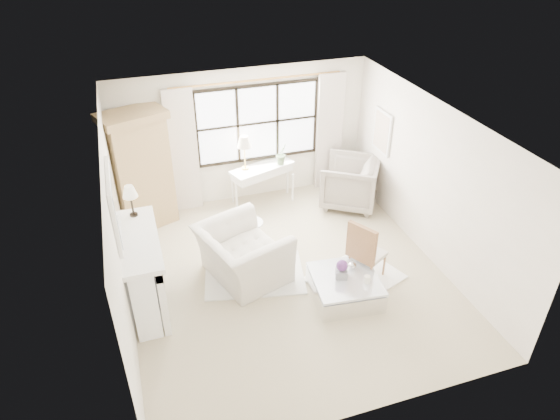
% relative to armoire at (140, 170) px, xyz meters
% --- Properties ---
extents(floor, '(5.50, 5.50, 0.00)m').
position_rel_armoire_xyz_m(floor, '(2.03, -2.35, -1.14)').
color(floor, '#C5B592').
rests_on(floor, ground).
extents(ceiling, '(5.50, 5.50, 0.00)m').
position_rel_armoire_xyz_m(ceiling, '(2.03, -2.35, 1.56)').
color(ceiling, white).
rests_on(ceiling, ground).
extents(wall_back, '(5.00, 0.00, 5.00)m').
position_rel_armoire_xyz_m(wall_back, '(2.03, 0.40, 0.21)').
color(wall_back, white).
rests_on(wall_back, ground).
extents(wall_front, '(5.00, 0.00, 5.00)m').
position_rel_armoire_xyz_m(wall_front, '(2.03, -5.10, 0.21)').
color(wall_front, silver).
rests_on(wall_front, ground).
extents(wall_left, '(0.00, 5.50, 5.50)m').
position_rel_armoire_xyz_m(wall_left, '(-0.47, -2.35, 0.21)').
color(wall_left, silver).
rests_on(wall_left, ground).
extents(wall_right, '(0.00, 5.50, 5.50)m').
position_rel_armoire_xyz_m(wall_right, '(4.53, -2.35, 0.21)').
color(wall_right, silver).
rests_on(wall_right, ground).
extents(window_pane, '(2.40, 0.02, 1.50)m').
position_rel_armoire_xyz_m(window_pane, '(2.33, 0.38, 0.46)').
color(window_pane, white).
rests_on(window_pane, wall_back).
extents(window_frame, '(2.50, 0.04, 1.50)m').
position_rel_armoire_xyz_m(window_frame, '(2.33, 0.37, 0.46)').
color(window_frame, black).
rests_on(window_frame, wall_back).
extents(curtain_rod, '(3.30, 0.04, 0.04)m').
position_rel_armoire_xyz_m(curtain_rod, '(2.33, 0.32, 1.33)').
color(curtain_rod, '#AF7B3C').
rests_on(curtain_rod, wall_back).
extents(curtain_left, '(0.55, 0.10, 2.47)m').
position_rel_armoire_xyz_m(curtain_left, '(0.83, 0.30, 0.10)').
color(curtain_left, beige).
rests_on(curtain_left, ground).
extents(curtain_right, '(0.55, 0.10, 2.47)m').
position_rel_armoire_xyz_m(curtain_right, '(3.83, 0.30, 0.10)').
color(curtain_right, beige).
rests_on(curtain_right, ground).
extents(fireplace, '(0.58, 1.66, 1.26)m').
position_rel_armoire_xyz_m(fireplace, '(-0.24, -2.35, -0.49)').
color(fireplace, white).
rests_on(fireplace, ground).
extents(mirror_frame, '(0.05, 1.15, 0.95)m').
position_rel_armoire_xyz_m(mirror_frame, '(-0.44, -2.35, 0.70)').
color(mirror_frame, white).
rests_on(mirror_frame, wall_left).
extents(mirror_glass, '(0.02, 1.00, 0.80)m').
position_rel_armoire_xyz_m(mirror_glass, '(-0.41, -2.35, 0.70)').
color(mirror_glass, '#B5BAC0').
rests_on(mirror_glass, wall_left).
extents(art_frame, '(0.04, 0.62, 0.82)m').
position_rel_armoire_xyz_m(art_frame, '(4.50, -0.65, 0.41)').
color(art_frame, silver).
rests_on(art_frame, wall_right).
extents(art_canvas, '(0.01, 0.52, 0.72)m').
position_rel_armoire_xyz_m(art_canvas, '(4.48, -0.65, 0.41)').
color(art_canvas, beige).
rests_on(art_canvas, wall_right).
extents(mantel_lamp, '(0.22, 0.22, 0.51)m').
position_rel_armoire_xyz_m(mantel_lamp, '(-0.22, -1.73, 0.51)').
color(mantel_lamp, black).
rests_on(mantel_lamp, fireplace).
extents(armoire, '(1.29, 1.04, 2.24)m').
position_rel_armoire_xyz_m(armoire, '(0.00, 0.00, 0.00)').
color(armoire, tan).
rests_on(armoire, floor).
extents(console_table, '(1.38, 0.85, 0.80)m').
position_rel_armoire_xyz_m(console_table, '(2.32, 0.07, -0.74)').
color(console_table, white).
rests_on(console_table, floor).
extents(console_lamp, '(0.28, 0.28, 0.69)m').
position_rel_armoire_xyz_m(console_lamp, '(1.98, 0.09, 0.22)').
color(console_lamp, gold).
rests_on(console_lamp, console_table).
extents(orchid_plant, '(0.30, 0.29, 0.44)m').
position_rel_armoire_xyz_m(orchid_plant, '(2.73, 0.08, -0.12)').
color(orchid_plant, '#546D48').
rests_on(orchid_plant, console_table).
extents(side_table, '(0.40, 0.40, 0.51)m').
position_rel_armoire_xyz_m(side_table, '(1.71, -1.35, -0.81)').
color(side_table, white).
rests_on(side_table, floor).
extents(rug_left, '(1.82, 1.46, 0.03)m').
position_rel_armoire_xyz_m(rug_left, '(1.51, -2.17, -1.13)').
color(rug_left, silver).
rests_on(rug_left, floor).
extents(rug_right, '(1.69, 1.48, 0.03)m').
position_rel_armoire_xyz_m(rug_right, '(3.07, -2.77, -1.13)').
color(rug_right, white).
rests_on(rug_right, floor).
extents(club_armchair, '(1.55, 1.66, 0.89)m').
position_rel_armoire_xyz_m(club_armchair, '(1.34, -2.12, -0.70)').
color(club_armchair, beige).
rests_on(club_armchair, floor).
extents(wingback_chair, '(1.48, 1.47, 0.98)m').
position_rel_armoire_xyz_m(wingback_chair, '(3.96, -0.56, -0.65)').
color(wingback_chair, gray).
rests_on(wingback_chair, floor).
extents(french_chair, '(0.66, 0.66, 1.08)m').
position_rel_armoire_xyz_m(french_chair, '(3.24, -2.77, -0.83)').
color(french_chair, '#A26E44').
rests_on(french_chair, floor).
extents(coffee_table, '(1.10, 1.10, 0.38)m').
position_rel_armoire_xyz_m(coffee_table, '(2.72, -3.11, -0.96)').
color(coffee_table, silver).
rests_on(coffee_table, floor).
extents(planter_box, '(0.23, 0.23, 0.13)m').
position_rel_armoire_xyz_m(planter_box, '(2.66, -3.07, -0.69)').
color(planter_box, gray).
rests_on(planter_box, coffee_table).
extents(planter_flowers, '(0.18, 0.18, 0.18)m').
position_rel_armoire_xyz_m(planter_flowers, '(2.66, -3.07, -0.54)').
color(planter_flowers, '#5D2E73').
rests_on(planter_flowers, planter_box).
extents(pillar_candle, '(0.10, 0.10, 0.12)m').
position_rel_armoire_xyz_m(pillar_candle, '(2.98, -3.31, -0.70)').
color(pillar_candle, white).
rests_on(pillar_candle, coffee_table).
extents(coffee_vase, '(0.14, 0.14, 0.14)m').
position_rel_armoire_xyz_m(coffee_vase, '(2.91, -2.93, -0.69)').
color(coffee_vase, silver).
rests_on(coffee_vase, coffee_table).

